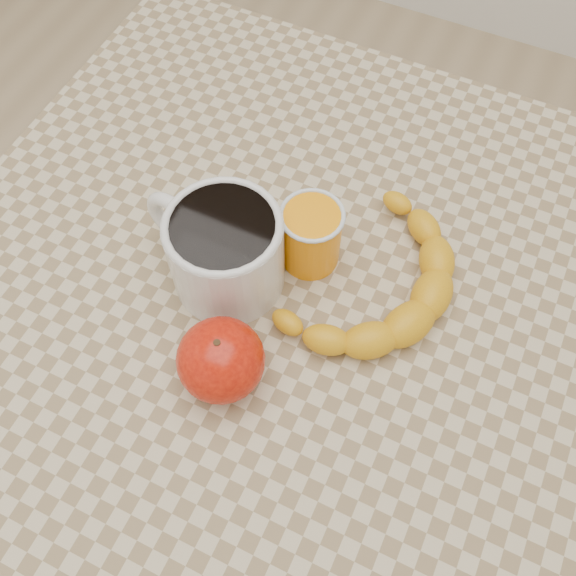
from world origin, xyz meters
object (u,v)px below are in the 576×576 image
at_px(coffee_mug, 223,248).
at_px(orange_juice_glass, 311,235).
at_px(table, 288,332).
at_px(apple, 221,360).
at_px(banana, 373,282).

distance_m(coffee_mug, orange_juice_glass, 0.09).
height_order(table, apple, apple).
bearing_deg(coffee_mug, apple, -63.71).
distance_m(table, orange_juice_glass, 0.14).
distance_m(apple, banana, 0.18).
bearing_deg(banana, table, -126.02).
xyz_separation_m(orange_juice_glass, apple, (-0.02, -0.16, -0.00)).
distance_m(orange_juice_glass, apple, 0.17).
xyz_separation_m(table, apple, (-0.02, -0.11, 0.12)).
relative_size(coffee_mug, banana, 0.56).
xyz_separation_m(coffee_mug, banana, (0.15, 0.05, -0.03)).
relative_size(orange_juice_glass, banana, 0.25).
relative_size(apple, banana, 0.35).
distance_m(coffee_mug, banana, 0.16).
bearing_deg(banana, coffee_mug, -137.83).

